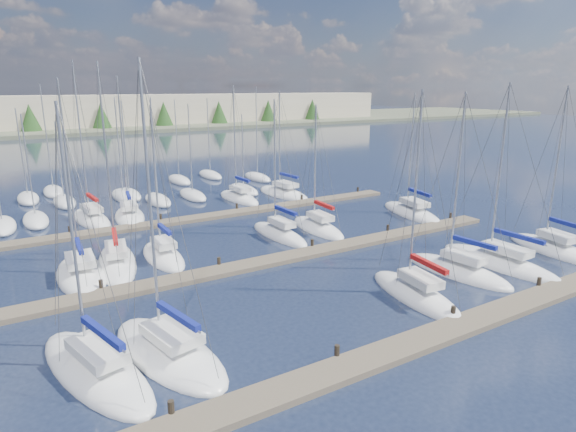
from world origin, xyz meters
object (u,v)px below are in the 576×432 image
sailboat_g (552,249)px  sailboat_d (415,294)px  sailboat_k (279,234)px  sailboat_e (458,271)px  sailboat_m (411,213)px  sailboat_i (117,262)px  sailboat_j (163,256)px  sailboat_l (318,228)px  sailboat_f (499,263)px  sailboat_c (169,352)px  sailboat_o (130,216)px  sailboat_h (81,274)px  sailboat_b (96,370)px  sailboat_q (283,193)px  sailboat_p (239,198)px  sailboat_n (92,219)px

sailboat_g → sailboat_d: (-15.56, -0.63, 0.00)m
sailboat_k → sailboat_e: 15.19m
sailboat_m → sailboat_d: sailboat_d is taller
sailboat_i → sailboat_j: sailboat_i is taller
sailboat_i → sailboat_k: size_ratio=1.22×
sailboat_k → sailboat_i: bearing=177.2°
sailboat_k → sailboat_l: sailboat_k is taller
sailboat_j → sailboat_f: bearing=-33.8°
sailboat_j → sailboat_e: bearing=-38.6°
sailboat_i → sailboat_c: sailboat_i is taller
sailboat_c → sailboat_o: (4.49, 26.49, 0.01)m
sailboat_h → sailboat_k: (16.16, 0.86, 0.02)m
sailboat_l → sailboat_b: bearing=-144.7°
sailboat_e → sailboat_j: (-16.63, 13.56, 0.00)m
sailboat_o → sailboat_g: bearing=-37.1°
sailboat_d → sailboat_l: 15.29m
sailboat_h → sailboat_d: 22.26m
sailboat_i → sailboat_q: sailboat_i is taller
sailboat_i → sailboat_j: 3.32m
sailboat_g → sailboat_p: sailboat_p is taller
sailboat_j → sailboat_m: bearing=-0.2°
sailboat_i → sailboat_p: sailboat_i is taller
sailboat_c → sailboat_h: bearing=86.8°
sailboat_m → sailboat_b: size_ratio=0.99×
sailboat_k → sailboat_b: sailboat_b is taller
sailboat_d → sailboat_l: sailboat_d is taller
sailboat_i → sailboat_b: bearing=-96.3°
sailboat_d → sailboat_e: bearing=20.5°
sailboat_m → sailboat_l: sailboat_m is taller
sailboat_b → sailboat_o: size_ratio=0.90×
sailboat_k → sailboat_j: (-10.28, -0.24, -0.01)m
sailboat_m → sailboat_o: sailboat_o is taller
sailboat_n → sailboat_k: bearing=-51.2°
sailboat_e → sailboat_o: bearing=115.1°
sailboat_k → sailboat_j: 10.29m
sailboat_h → sailboat_o: size_ratio=0.97×
sailboat_m → sailboat_c: 32.15m
sailboat_i → sailboat_l: size_ratio=1.27×
sailboat_j → sailboat_h: bearing=-173.5°
sailboat_i → sailboat_k: (13.58, -0.15, 0.00)m
sailboat_q → sailboat_l: 14.81m
sailboat_k → sailboat_e: (6.35, -13.80, -0.01)m
sailboat_d → sailboat_b: size_ratio=1.03×
sailboat_d → sailboat_j: bearing=134.4°
sailboat_h → sailboat_o: sailboat_o is taller
sailboat_p → sailboat_b: sailboat_p is taller
sailboat_c → sailboat_o: size_ratio=1.02×
sailboat_i → sailboat_q: bearing=41.4°
sailboat_g → sailboat_q: bearing=115.6°
sailboat_i → sailboat_k: sailboat_i is taller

